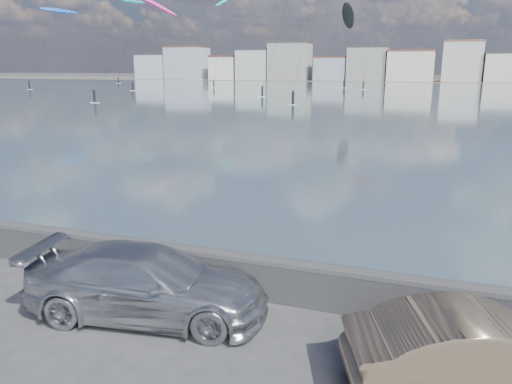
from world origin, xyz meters
TOP-DOWN VIEW (x-y plane):
  - ground at (0.00, 0.00)m, footprint 700.00×700.00m
  - bay_water at (0.00, 91.50)m, footprint 500.00×177.00m
  - far_shore_strip at (0.00, 200.00)m, footprint 500.00×60.00m
  - seawall at (0.00, 2.70)m, footprint 400.00×0.36m
  - far_buildings at (1.31, 186.00)m, footprint 240.79×13.26m
  - car_silver at (-0.42, 1.10)m, footprint 5.49×2.93m
  - car_champagne at (6.15, 0.67)m, footprint 4.68×3.01m
  - kitesurfer_1 at (-41.56, 69.65)m, footprint 8.50×18.22m
  - kitesurfer_3 at (-85.14, 97.69)m, footprint 6.41×16.25m
  - kitesurfer_5 at (-89.73, 138.62)m, footprint 8.81×10.06m
  - kitesurfer_6 at (-19.42, 129.82)m, footprint 3.62×14.54m
  - kitesurfer_14 at (-51.06, 122.13)m, footprint 4.82×15.70m

SIDE VIEW (x-z plane):
  - ground at x=0.00m, z-range 0.00..0.00m
  - bay_water at x=0.00m, z-range 0.01..0.01m
  - far_shore_strip at x=0.00m, z-range 0.01..0.01m
  - seawall at x=0.00m, z-range 0.04..1.12m
  - car_champagne at x=6.15m, z-range 0.00..1.46m
  - car_silver at x=-0.42m, z-range 0.00..1.51m
  - far_buildings at x=1.31m, z-range -1.27..13.33m
  - kitesurfer_1 at x=-41.56m, z-range 6.31..24.23m
  - kitesurfer_6 at x=-19.42m, z-range 7.01..28.88m
  - kitesurfer_3 at x=-85.14m, z-range 8.61..28.22m
  - kitesurfer_14 at x=-51.06m, z-range 9.64..34.30m
  - kitesurfer_5 at x=-89.73m, z-range 11.88..38.02m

